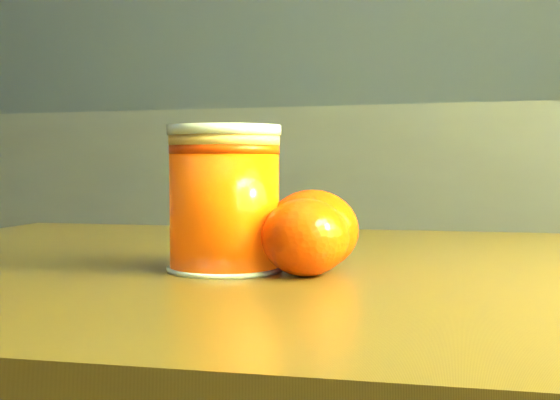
% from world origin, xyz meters
% --- Properties ---
extents(kitchen_counter, '(3.15, 0.60, 0.90)m').
position_xyz_m(kitchen_counter, '(0.00, 1.45, 0.45)').
color(kitchen_counter, '#46474A').
rests_on(kitchen_counter, ground).
extents(table, '(1.02, 0.77, 0.71)m').
position_xyz_m(table, '(0.88, 0.29, 0.62)').
color(table, brown).
rests_on(table, ground).
extents(juice_glass, '(0.09, 0.09, 0.11)m').
position_xyz_m(juice_glass, '(0.80, 0.23, 0.76)').
color(juice_glass, '#F84B04').
rests_on(juice_glass, table).
extents(orange_front, '(0.09, 0.09, 0.06)m').
position_xyz_m(orange_front, '(0.86, 0.25, 0.74)').
color(orange_front, '#EB3C04').
rests_on(orange_front, table).
extents(orange_back, '(0.08, 0.08, 0.06)m').
position_xyz_m(orange_back, '(0.86, 0.22, 0.74)').
color(orange_back, '#EB3C04').
rests_on(orange_back, table).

